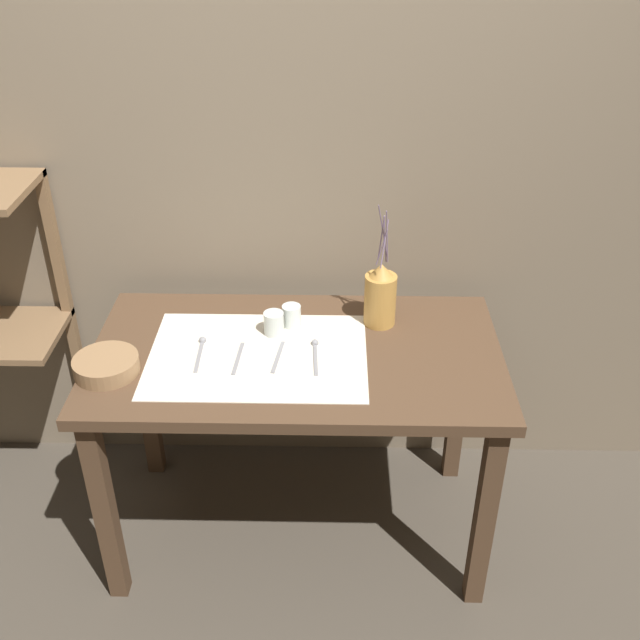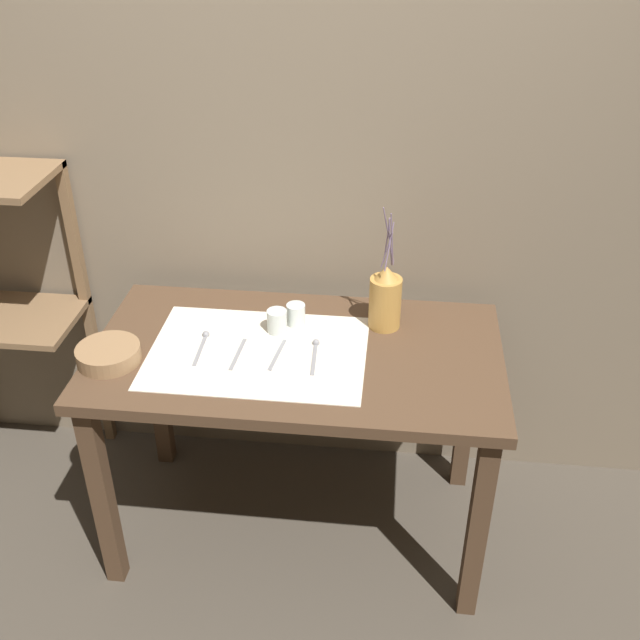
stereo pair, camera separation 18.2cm
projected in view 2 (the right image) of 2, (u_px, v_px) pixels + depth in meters
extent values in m
plane|color=#473F35|center=(300.00, 524.00, 2.84)|extent=(12.00, 12.00, 0.00)
cube|color=#7A6B56|center=(313.00, 179.00, 2.61)|extent=(7.00, 0.06, 2.40)
cube|color=#4C3523|center=(297.00, 355.00, 2.43)|extent=(1.33, 0.73, 0.04)
cube|color=#4C3523|center=(102.00, 497.00, 2.44)|extent=(0.06, 0.06, 0.76)
cube|color=#4C3523|center=(477.00, 528.00, 2.33)|extent=(0.06, 0.06, 0.76)
cube|color=#4C3523|center=(158.00, 385.00, 2.96)|extent=(0.06, 0.06, 0.76)
cube|color=#4C3523|center=(467.00, 406.00, 2.84)|extent=(0.06, 0.06, 0.76)
cube|color=brown|center=(88.00, 314.00, 2.94)|extent=(0.04, 0.04, 1.25)
cube|color=beige|center=(258.00, 352.00, 2.41)|extent=(0.70, 0.49, 0.00)
cylinder|color=#B7843D|center=(385.00, 303.00, 2.50)|extent=(0.11, 0.11, 0.18)
cone|color=#B7843D|center=(387.00, 273.00, 2.44)|extent=(0.08, 0.08, 0.05)
cylinder|color=slate|center=(389.00, 235.00, 2.37)|extent=(0.04, 0.05, 0.21)
cylinder|color=slate|center=(390.00, 242.00, 2.38)|extent=(0.02, 0.03, 0.17)
cylinder|color=slate|center=(387.00, 250.00, 2.38)|extent=(0.04, 0.01, 0.13)
cylinder|color=slate|center=(392.00, 240.00, 2.36)|extent=(0.02, 0.04, 0.20)
cylinder|color=slate|center=(387.00, 241.00, 2.39)|extent=(0.02, 0.03, 0.17)
cylinder|color=slate|center=(389.00, 247.00, 2.37)|extent=(0.02, 0.04, 0.16)
cylinder|color=#8E6B47|center=(109.00, 354.00, 2.35)|extent=(0.20, 0.20, 0.05)
cylinder|color=silver|center=(277.00, 321.00, 2.49)|extent=(0.07, 0.07, 0.08)
cylinder|color=silver|center=(296.00, 315.00, 2.53)|extent=(0.06, 0.06, 0.07)
cube|color=gray|center=(200.00, 350.00, 2.41)|extent=(0.02, 0.18, 0.00)
sphere|color=gray|center=(206.00, 334.00, 2.48)|extent=(0.02, 0.02, 0.02)
cube|color=gray|center=(238.00, 354.00, 2.39)|extent=(0.02, 0.18, 0.00)
cube|color=gray|center=(277.00, 355.00, 2.39)|extent=(0.03, 0.18, 0.00)
cube|color=gray|center=(314.00, 359.00, 2.37)|extent=(0.02, 0.18, 0.00)
sphere|color=gray|center=(316.00, 343.00, 2.44)|extent=(0.02, 0.02, 0.02)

